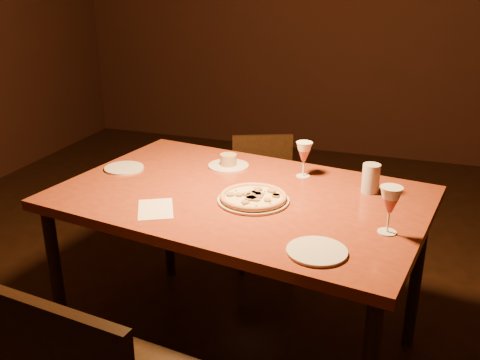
% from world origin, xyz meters
% --- Properties ---
extents(dining_table, '(1.69, 1.23, 0.83)m').
position_xyz_m(dining_table, '(-0.20, 0.26, 0.76)').
color(dining_table, '#933C1F').
rests_on(dining_table, floor).
extents(chair_far, '(0.50, 0.50, 0.78)m').
position_xyz_m(chair_far, '(-0.37, 1.19, 0.44)').
color(chair_far, black).
rests_on(chair_far, floor).
extents(pizza_plate, '(0.30, 0.30, 0.03)m').
position_xyz_m(pizza_plate, '(-0.12, 0.19, 0.85)').
color(pizza_plate, silver).
rests_on(pizza_plate, dining_table).
extents(ramekin_saucer, '(0.20, 0.20, 0.06)m').
position_xyz_m(ramekin_saucer, '(-0.37, 0.56, 0.85)').
color(ramekin_saucer, silver).
rests_on(ramekin_saucer, dining_table).
extents(wine_glass_far, '(0.08, 0.08, 0.17)m').
position_xyz_m(wine_glass_far, '(0.01, 0.54, 0.92)').
color(wine_glass_far, '#A84846').
rests_on(wine_glass_far, dining_table).
extents(wine_glass_right, '(0.08, 0.08, 0.18)m').
position_xyz_m(wine_glass_right, '(0.43, 0.08, 0.92)').
color(wine_glass_right, '#A84846').
rests_on(wine_glass_right, dining_table).
extents(water_tumbler, '(0.08, 0.08, 0.13)m').
position_xyz_m(water_tumbler, '(0.33, 0.45, 0.90)').
color(water_tumbler, '#ACB3BC').
rests_on(water_tumbler, dining_table).
extents(side_plate_left, '(0.19, 0.19, 0.01)m').
position_xyz_m(side_plate_left, '(-0.83, 0.36, 0.84)').
color(side_plate_left, silver).
rests_on(side_plate_left, dining_table).
extents(side_plate_near, '(0.21, 0.21, 0.01)m').
position_xyz_m(side_plate_near, '(0.22, -0.16, 0.84)').
color(side_plate_near, silver).
rests_on(side_plate_near, dining_table).
extents(menu_card, '(0.22, 0.24, 0.00)m').
position_xyz_m(menu_card, '(-0.47, -0.01, 0.83)').
color(menu_card, silver).
rests_on(menu_card, dining_table).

